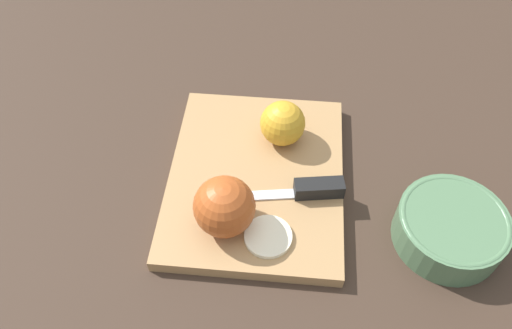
{
  "coord_description": "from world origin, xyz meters",
  "views": [
    {
      "loc": [
        0.42,
        0.08,
        0.58
      ],
      "look_at": [
        0.0,
        0.0,
        0.04
      ],
      "focal_mm": 35.0,
      "sensor_mm": 36.0,
      "label": 1
    }
  ],
  "objects_px": {
    "bowl": "(451,227)",
    "apple_half_right": "(225,207)",
    "knife": "(313,189)",
    "apple_half_left": "(283,123)"
  },
  "relations": [
    {
      "from": "apple_half_right",
      "to": "knife",
      "type": "height_order",
      "value": "apple_half_right"
    },
    {
      "from": "knife",
      "to": "bowl",
      "type": "bearing_deg",
      "value": 157.8
    },
    {
      "from": "apple_half_right",
      "to": "bowl",
      "type": "distance_m",
      "value": 0.29
    },
    {
      "from": "apple_half_right",
      "to": "knife",
      "type": "bearing_deg",
      "value": 76.69
    },
    {
      "from": "bowl",
      "to": "apple_half_right",
      "type": "bearing_deg",
      "value": -81.46
    },
    {
      "from": "apple_half_right",
      "to": "apple_half_left",
      "type": "bearing_deg",
      "value": 116.77
    },
    {
      "from": "apple_half_left",
      "to": "knife",
      "type": "bearing_deg",
      "value": -155.32
    },
    {
      "from": "apple_half_left",
      "to": "knife",
      "type": "xyz_separation_m",
      "value": [
        0.09,
        0.06,
        -0.02
      ]
    },
    {
      "from": "apple_half_left",
      "to": "knife",
      "type": "height_order",
      "value": "apple_half_left"
    },
    {
      "from": "apple_half_left",
      "to": "bowl",
      "type": "bearing_deg",
      "value": -123.5
    }
  ]
}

